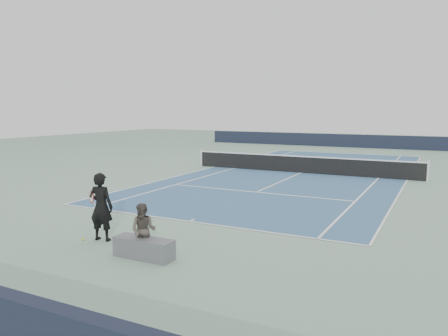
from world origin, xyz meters
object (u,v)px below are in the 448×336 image
at_px(tennis_player, 101,207).
at_px(spectator_bench, 144,239).
at_px(tennis_net, 301,164).
at_px(tennis_ball, 83,239).

distance_m(tennis_player, spectator_bench, 2.05).
relative_size(tennis_net, spectator_bench, 8.13).
bearing_deg(tennis_net, spectator_bench, -87.03).
height_order(tennis_ball, spectator_bench, spectator_bench).
xyz_separation_m(tennis_player, spectator_bench, (1.89, -0.63, -0.46)).
xyz_separation_m(tennis_net, spectator_bench, (0.79, -15.26, -0.03)).
bearing_deg(tennis_player, tennis_ball, -150.18).
height_order(tennis_net, tennis_ball, tennis_net).
bearing_deg(tennis_net, tennis_ball, -95.96).
bearing_deg(tennis_net, tennis_player, -94.31).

